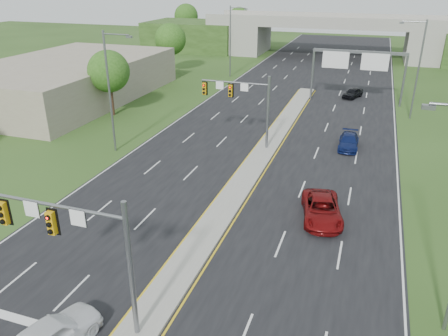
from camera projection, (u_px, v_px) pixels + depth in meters
ground at (138, 335)px, 20.24m from camera, size 240.00×240.00×0.00m
road at (287, 119)px, 50.53m from camera, size 24.00×160.00×0.02m
median at (261, 155)px, 40.11m from camera, size 2.00×54.00×0.16m
lane_markings at (270, 135)px, 45.44m from camera, size 23.72×160.00×0.01m
signal_mast_near at (82, 240)px, 18.94m from camera, size 6.62×0.60×7.00m
signal_mast_far at (244, 99)px, 40.57m from camera, size 6.62×0.60×7.00m
sign_gantry at (357, 62)px, 55.03m from camera, size 11.58×0.44×6.67m
overpass at (332, 39)px, 88.04m from camera, size 80.00×14.00×8.10m
lightpole_l_mid at (111, 87)px, 39.01m from camera, size 2.85×0.25×11.00m
lightpole_l_far at (231, 38)px, 69.31m from camera, size 2.85×0.25×11.00m
lightpole_r_far at (417, 65)px, 48.46m from camera, size 2.85×0.25×11.00m
tree_l_near at (109, 71)px, 50.03m from camera, size 4.80×4.80×7.60m
tree_l_mid at (170, 39)px, 72.71m from camera, size 5.20×5.20×8.12m
tree_back_a at (186, 16)px, 110.47m from camera, size 6.00×6.00×8.85m
tree_back_b at (239, 19)px, 106.47m from camera, size 5.60×5.60×8.32m
commercial_building at (67, 80)px, 58.39m from camera, size 18.00×30.00×5.00m
car_white at (51, 335)px, 19.09m from camera, size 3.10×5.08×1.62m
car_far_a at (322, 209)px, 29.53m from camera, size 3.54×5.76×1.49m
car_far_b at (349, 142)px, 41.85m from camera, size 1.89×4.47×1.29m
car_far_c at (353, 93)px, 59.13m from camera, size 2.90×4.14×1.31m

